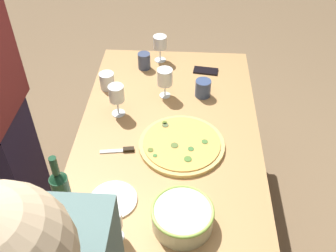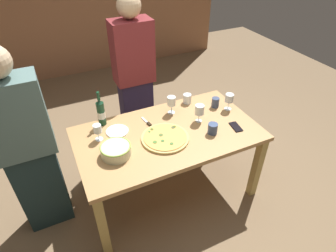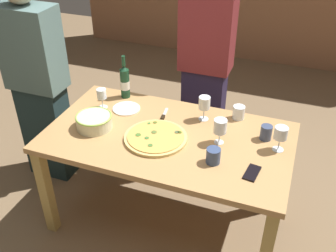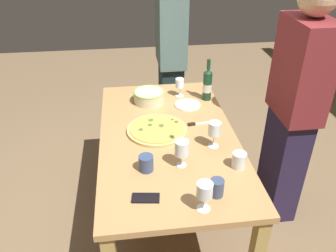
{
  "view_description": "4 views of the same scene",
  "coord_description": "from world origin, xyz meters",
  "px_view_note": "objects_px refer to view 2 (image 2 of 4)",
  "views": [
    {
      "loc": [
        -1.38,
        -0.08,
        2.05
      ],
      "look_at": [
        0.0,
        0.0,
        0.82
      ],
      "focal_mm": 41.56,
      "sensor_mm": 36.0,
      "label": 1
    },
    {
      "loc": [
        -0.84,
        -1.77,
        2.28
      ],
      "look_at": [
        0.0,
        0.0,
        0.82
      ],
      "focal_mm": 30.38,
      "sensor_mm": 36.0,
      "label": 2
    },
    {
      "loc": [
        0.73,
        -1.96,
        2.2
      ],
      "look_at": [
        0.0,
        0.0,
        0.82
      ],
      "focal_mm": 41.7,
      "sensor_mm": 36.0,
      "label": 3
    },
    {
      "loc": [
        1.91,
        -0.25,
        2.01
      ],
      "look_at": [
        0.0,
        0.0,
        0.82
      ],
      "focal_mm": 36.89,
      "sensor_mm": 36.0,
      "label": 4
    }
  ],
  "objects_px": {
    "dining_table": "(168,141)",
    "side_plate": "(117,131)",
    "serving_bowl": "(116,150)",
    "person_guest_left": "(27,149)",
    "cup_amber": "(213,129)",
    "wine_glass_by_bottle": "(229,98)",
    "cup_ceramic": "(187,99)",
    "wine_glass_near_pizza": "(97,129)",
    "pizza_knife": "(147,122)",
    "cell_phone": "(236,127)",
    "wine_bottle": "(101,112)",
    "pizza": "(165,138)",
    "wine_glass_far_right": "(199,110)",
    "cup_spare": "(215,102)",
    "wine_glass_far_left": "(171,102)",
    "person_host": "(134,78)"
  },
  "relations": [
    {
      "from": "dining_table",
      "to": "side_plate",
      "type": "height_order",
      "value": "side_plate"
    },
    {
      "from": "serving_bowl",
      "to": "person_guest_left",
      "type": "xyz_separation_m",
      "value": [
        -0.62,
        0.25,
        0.04
      ]
    },
    {
      "from": "cup_amber",
      "to": "serving_bowl",
      "type": "bearing_deg",
      "value": 174.14
    },
    {
      "from": "wine_glass_by_bottle",
      "to": "cup_ceramic",
      "type": "xyz_separation_m",
      "value": [
        -0.31,
        0.27,
        -0.07
      ]
    },
    {
      "from": "wine_glass_by_bottle",
      "to": "side_plate",
      "type": "height_order",
      "value": "wine_glass_by_bottle"
    },
    {
      "from": "wine_glass_near_pizza",
      "to": "pizza_knife",
      "type": "xyz_separation_m",
      "value": [
        0.46,
        0.04,
        -0.1
      ]
    },
    {
      "from": "wine_glass_near_pizza",
      "to": "cell_phone",
      "type": "bearing_deg",
      "value": -17.29
    },
    {
      "from": "serving_bowl",
      "to": "cup_amber",
      "type": "relative_size",
      "value": 2.55
    },
    {
      "from": "wine_bottle",
      "to": "wine_glass_near_pizza",
      "type": "bearing_deg",
      "value": -113.03
    },
    {
      "from": "serving_bowl",
      "to": "cup_ceramic",
      "type": "xyz_separation_m",
      "value": [
        0.88,
        0.45,
        -0.0
      ]
    },
    {
      "from": "side_plate",
      "to": "pizza",
      "type": "bearing_deg",
      "value": -38.88
    },
    {
      "from": "dining_table",
      "to": "wine_glass_near_pizza",
      "type": "bearing_deg",
      "value": 163.62
    },
    {
      "from": "dining_table",
      "to": "wine_glass_far_right",
      "type": "xyz_separation_m",
      "value": [
        0.33,
        0.04,
        0.21
      ]
    },
    {
      "from": "wine_glass_far_right",
      "to": "cup_spare",
      "type": "height_order",
      "value": "wine_glass_far_right"
    },
    {
      "from": "wine_glass_far_right",
      "to": "cup_spare",
      "type": "bearing_deg",
      "value": 27.79
    },
    {
      "from": "wine_glass_by_bottle",
      "to": "cup_ceramic",
      "type": "height_order",
      "value": "wine_glass_by_bottle"
    },
    {
      "from": "wine_glass_near_pizza",
      "to": "side_plate",
      "type": "relative_size",
      "value": 0.75
    },
    {
      "from": "cell_phone",
      "to": "pizza",
      "type": "bearing_deg",
      "value": 176.85
    },
    {
      "from": "dining_table",
      "to": "pizza_knife",
      "type": "height_order",
      "value": "pizza_knife"
    },
    {
      "from": "cup_spare",
      "to": "person_guest_left",
      "type": "bearing_deg",
      "value": -179.71
    },
    {
      "from": "wine_glass_by_bottle",
      "to": "side_plate",
      "type": "bearing_deg",
      "value": 174.01
    },
    {
      "from": "cup_amber",
      "to": "pizza_knife",
      "type": "xyz_separation_m",
      "value": [
        -0.46,
        0.38,
        -0.04
      ]
    },
    {
      "from": "wine_glass_by_bottle",
      "to": "person_guest_left",
      "type": "height_order",
      "value": "person_guest_left"
    },
    {
      "from": "dining_table",
      "to": "serving_bowl",
      "type": "distance_m",
      "value": 0.52
    },
    {
      "from": "cell_phone",
      "to": "dining_table",
      "type": "bearing_deg",
      "value": 169.51
    },
    {
      "from": "serving_bowl",
      "to": "wine_glass_near_pizza",
      "type": "bearing_deg",
      "value": 106.47
    },
    {
      "from": "side_plate",
      "to": "cell_phone",
      "type": "height_order",
      "value": "same"
    },
    {
      "from": "dining_table",
      "to": "wine_glass_far_left",
      "type": "xyz_separation_m",
      "value": [
        0.16,
        0.27,
        0.21
      ]
    },
    {
      "from": "serving_bowl",
      "to": "cup_spare",
      "type": "height_order",
      "value": "cup_spare"
    },
    {
      "from": "wine_glass_by_bottle",
      "to": "wine_glass_far_right",
      "type": "distance_m",
      "value": 0.37
    },
    {
      "from": "wine_glass_near_pizza",
      "to": "wine_glass_far_left",
      "type": "bearing_deg",
      "value": 7.92
    },
    {
      "from": "wine_bottle",
      "to": "wine_glass_far_left",
      "type": "bearing_deg",
      "value": -9.02
    },
    {
      "from": "person_guest_left",
      "to": "wine_glass_far_left",
      "type": "bearing_deg",
      "value": 13.1
    },
    {
      "from": "cup_spare",
      "to": "dining_table",
      "type": "bearing_deg",
      "value": -163.48
    },
    {
      "from": "wine_bottle",
      "to": "wine_glass_by_bottle",
      "type": "relative_size",
      "value": 2.02
    },
    {
      "from": "wine_glass_near_pizza",
      "to": "pizza_knife",
      "type": "relative_size",
      "value": 0.92
    },
    {
      "from": "wine_glass_by_bottle",
      "to": "side_plate",
      "type": "xyz_separation_m",
      "value": [
        -1.09,
        0.11,
        -0.12
      ]
    },
    {
      "from": "wine_glass_far_left",
      "to": "cup_ceramic",
      "type": "bearing_deg",
      "value": 23.11
    },
    {
      "from": "wine_glass_far_right",
      "to": "cell_phone",
      "type": "height_order",
      "value": "wine_glass_far_right"
    },
    {
      "from": "cup_amber",
      "to": "side_plate",
      "type": "height_order",
      "value": "cup_amber"
    },
    {
      "from": "wine_bottle",
      "to": "side_plate",
      "type": "bearing_deg",
      "value": -63.27
    },
    {
      "from": "person_host",
      "to": "side_plate",
      "type": "bearing_deg",
      "value": -31.48
    },
    {
      "from": "serving_bowl",
      "to": "cup_amber",
      "type": "height_order",
      "value": "cup_amber"
    },
    {
      "from": "wine_glass_far_right",
      "to": "side_plate",
      "type": "xyz_separation_m",
      "value": [
        -0.73,
        0.17,
        -0.11
      ]
    },
    {
      "from": "wine_glass_by_bottle",
      "to": "cup_amber",
      "type": "relative_size",
      "value": 1.72
    },
    {
      "from": "cup_amber",
      "to": "person_host",
      "type": "bearing_deg",
      "value": 108.38
    },
    {
      "from": "wine_glass_near_pizza",
      "to": "cup_spare",
      "type": "height_order",
      "value": "wine_glass_near_pizza"
    },
    {
      "from": "cup_ceramic",
      "to": "person_host",
      "type": "xyz_separation_m",
      "value": [
        -0.38,
        0.49,
        0.09
      ]
    },
    {
      "from": "wine_glass_by_bottle",
      "to": "cup_amber",
      "type": "height_order",
      "value": "wine_glass_by_bottle"
    },
    {
      "from": "wine_glass_far_left",
      "to": "cup_amber",
      "type": "xyz_separation_m",
      "value": [
        0.18,
        -0.44,
        -0.07
      ]
    }
  ]
}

